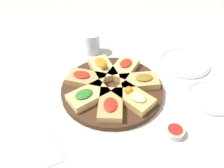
{
  "coord_description": "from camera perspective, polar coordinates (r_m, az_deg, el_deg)",
  "views": [
    {
      "loc": [
        0.63,
        -0.16,
        0.62
      ],
      "look_at": [
        0.0,
        0.0,
        0.04
      ],
      "focal_mm": 35.0,
      "sensor_mm": 36.0,
      "label": 1
    }
  ],
  "objects": [
    {
      "name": "napkin_stack",
      "position": [
        0.75,
        -18.08,
        -16.01
      ],
      "size": [
        0.15,
        0.14,
        0.01
      ],
      "primitive_type": "cube",
      "rotation": [
        0.0,
        0.0,
        0.19
      ],
      "color": "white",
      "rests_on": "ground_plane"
    },
    {
      "name": "focaccia_slice_2",
      "position": [
        0.89,
        7.16,
        0.72
      ],
      "size": [
        0.1,
        0.16,
        0.04
      ],
      "color": "tan",
      "rests_on": "serving_board"
    },
    {
      "name": "plate_right",
      "position": [
        0.94,
        24.38,
        -3.14
      ],
      "size": [
        0.19,
        0.19,
        0.02
      ],
      "color": "white",
      "rests_on": "ground_plane"
    },
    {
      "name": "dipping_bowl",
      "position": [
        0.78,
        16.07,
        -11.78
      ],
      "size": [
        0.06,
        0.06,
        0.03
      ],
      "color": "silver",
      "rests_on": "ground_plane"
    },
    {
      "name": "focaccia_slice_1",
      "position": [
        0.82,
        5.55,
        -3.45
      ],
      "size": [
        0.18,
        0.15,
        0.05
      ],
      "color": "tan",
      "rests_on": "serving_board"
    },
    {
      "name": "focaccia_slice_6",
      "position": [
        0.83,
        -6.24,
        -2.99
      ],
      "size": [
        0.14,
        0.17,
        0.04
      ],
      "color": "#DBB775",
      "rests_on": "serving_board"
    },
    {
      "name": "focaccia_slice_0",
      "position": [
        0.79,
        -0.37,
        -5.31
      ],
      "size": [
        0.17,
        0.13,
        0.04
      ],
      "color": "tan",
      "rests_on": "serving_board"
    },
    {
      "name": "water_glass",
      "position": [
        1.1,
        -5.22,
        10.51
      ],
      "size": [
        0.07,
        0.07,
        0.1
      ],
      "primitive_type": "cylinder",
      "color": "silver",
      "rests_on": "ground_plane"
    },
    {
      "name": "ground_plane",
      "position": [
        0.9,
        0.0,
        -1.77
      ],
      "size": [
        3.0,
        3.0,
        0.0
      ],
      "primitive_type": "plane",
      "color": "beige"
    },
    {
      "name": "serving_board",
      "position": [
        0.89,
        0.0,
        -1.25
      ],
      "size": [
        0.41,
        0.41,
        0.02
      ],
      "primitive_type": "cylinder",
      "color": "#422819",
      "rests_on": "ground_plane"
    },
    {
      "name": "focaccia_slice_5",
      "position": [
        0.9,
        -6.85,
        1.39
      ],
      "size": [
        0.15,
        0.18,
        0.04
      ],
      "color": "tan",
      "rests_on": "serving_board"
    },
    {
      "name": "focaccia_slice_4",
      "position": [
        0.95,
        -2.54,
        4.24
      ],
      "size": [
        0.16,
        0.11,
        0.05
      ],
      "color": "#DBB775",
      "rests_on": "serving_board"
    },
    {
      "name": "plate_left",
      "position": [
        1.09,
        18.23,
        5.4
      ],
      "size": [
        0.24,
        0.24,
        0.02
      ],
      "color": "white",
      "rests_on": "ground_plane"
    },
    {
      "name": "focaccia_slice_3",
      "position": [
        0.95,
        3.12,
        4.07
      ],
      "size": [
        0.17,
        0.17,
        0.04
      ],
      "color": "#DBB775",
      "rests_on": "serving_board"
    }
  ]
}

